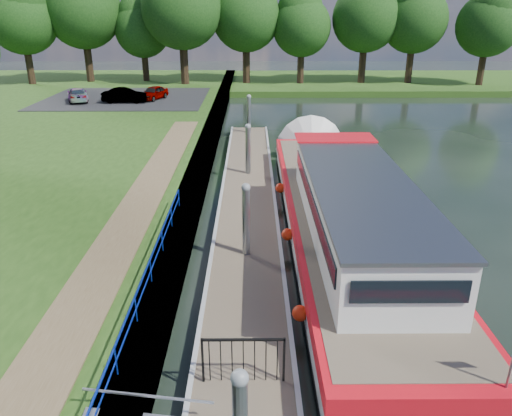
{
  "coord_description": "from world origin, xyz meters",
  "views": [
    {
      "loc": [
        0.21,
        -6.79,
        8.21
      ],
      "look_at": [
        0.34,
        10.21,
        1.4
      ],
      "focal_mm": 35.0,
      "sensor_mm": 36.0,
      "label": 1
    }
  ],
  "objects_px": {
    "pontoon": "(247,210)",
    "barge": "(341,208)",
    "car_c": "(78,95)",
    "car_a": "(153,93)",
    "car_b": "(125,95)"
  },
  "relations": [
    {
      "from": "pontoon",
      "to": "barge",
      "type": "relative_size",
      "value": 1.42
    },
    {
      "from": "barge",
      "to": "car_c",
      "type": "relative_size",
      "value": 5.43
    },
    {
      "from": "car_a",
      "to": "car_c",
      "type": "height_order",
      "value": "car_a"
    },
    {
      "from": "car_c",
      "to": "barge",
      "type": "bearing_deg",
      "value": 105.58
    },
    {
      "from": "barge",
      "to": "car_c",
      "type": "xyz_separation_m",
      "value": [
        -18.22,
        25.29,
        0.31
      ]
    },
    {
      "from": "pontoon",
      "to": "car_b",
      "type": "relative_size",
      "value": 8.1
    },
    {
      "from": "barge",
      "to": "car_c",
      "type": "bearing_deg",
      "value": 125.77
    },
    {
      "from": "car_b",
      "to": "car_c",
      "type": "xyz_separation_m",
      "value": [
        -4.14,
        0.6,
        -0.04
      ]
    },
    {
      "from": "pontoon",
      "to": "car_c",
      "type": "relative_size",
      "value": 7.71
    },
    {
      "from": "pontoon",
      "to": "car_a",
      "type": "relative_size",
      "value": 8.97
    },
    {
      "from": "car_a",
      "to": "car_b",
      "type": "distance_m",
      "value": 2.66
    },
    {
      "from": "pontoon",
      "to": "barge",
      "type": "bearing_deg",
      "value": -30.03
    },
    {
      "from": "barge",
      "to": "car_b",
      "type": "relative_size",
      "value": 5.71
    },
    {
      "from": "car_a",
      "to": "car_c",
      "type": "distance_m",
      "value": 6.34
    },
    {
      "from": "pontoon",
      "to": "car_c",
      "type": "height_order",
      "value": "car_c"
    }
  ]
}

